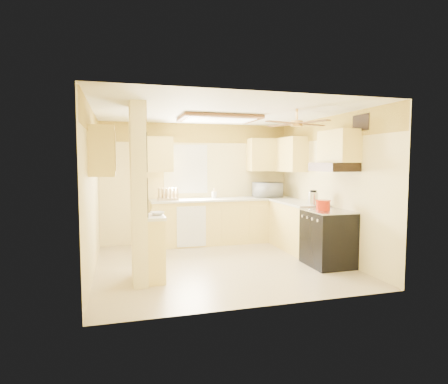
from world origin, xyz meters
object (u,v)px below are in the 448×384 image
object	(u,v)px
stove	(328,238)
microwave	(267,190)
dutch_oven	(323,205)
kettle	(313,198)
bowl	(157,213)

from	to	relation	value
stove	microwave	xyz separation A→B (m)	(-0.20, 2.12, 0.64)
dutch_oven	kettle	size ratio (longest dim) A/B	0.94
microwave	dutch_oven	distance (m)	2.05
microwave	kettle	size ratio (longest dim) A/B	2.21
stove	bowl	distance (m)	2.80
stove	dutch_oven	distance (m)	0.55
stove	dutch_oven	world-z (taller)	dutch_oven
stove	bowl	bearing A→B (deg)	179.10
bowl	kettle	world-z (taller)	kettle
kettle	microwave	bearing A→B (deg)	98.77
stove	microwave	size ratio (longest dim) A/B	1.58
bowl	kettle	xyz separation A→B (m)	(2.79, 0.53, 0.10)
stove	kettle	bearing A→B (deg)	86.51
kettle	dutch_oven	bearing A→B (deg)	-100.76
microwave	dutch_oven	size ratio (longest dim) A/B	2.36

